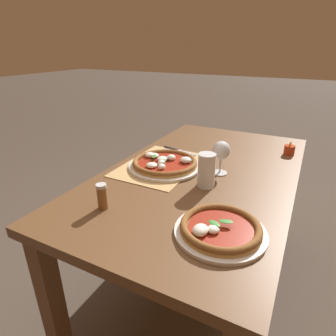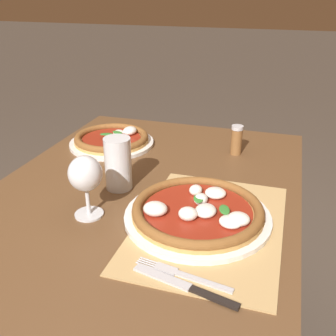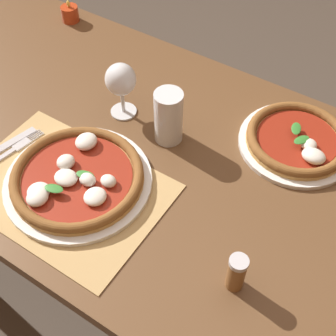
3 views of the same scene
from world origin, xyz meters
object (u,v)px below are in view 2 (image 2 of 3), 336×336
(pint_glass, at_px, (118,165))
(pizza_near, at_px, (198,212))
(wine_glass, at_px, (85,176))
(knife, at_px, (184,286))
(fork, at_px, (182,275))
(pizza_far, at_px, (112,139))
(pepper_shaker, at_px, (237,140))

(pint_glass, bearing_deg, pizza_near, -111.36)
(wine_glass, distance_m, knife, 0.35)
(wine_glass, xyz_separation_m, fork, (-0.15, -0.28, -0.10))
(pizza_far, bearing_deg, fork, -144.73)
(pizza_far, xyz_separation_m, knife, (-0.61, -0.43, -0.01))
(pizza_near, xyz_separation_m, wine_glass, (-0.06, 0.26, 0.08))
(wine_glass, relative_size, knife, 0.73)
(pizza_far, relative_size, fork, 1.45)
(pizza_near, relative_size, knife, 1.63)
(fork, bearing_deg, pizza_far, 35.27)
(pint_glass, bearing_deg, pizza_far, 27.99)
(pizza_far, bearing_deg, wine_glass, -162.47)
(wine_glass, bearing_deg, pint_glass, -4.80)
(pint_glass, xyz_separation_m, fork, (-0.30, -0.26, -0.06))
(pizza_far, relative_size, wine_glass, 1.87)
(pizza_near, distance_m, wine_glass, 0.28)
(pizza_near, xyz_separation_m, pepper_shaker, (0.43, -0.03, 0.03))
(fork, distance_m, knife, 0.03)
(knife, xyz_separation_m, pepper_shaker, (0.66, 0.00, 0.04))
(wine_glass, height_order, pepper_shaker, wine_glass)
(pizza_far, relative_size, pint_glass, 2.00)
(pizza_near, relative_size, pint_glass, 2.40)
(pizza_near, relative_size, wine_glass, 2.24)
(fork, bearing_deg, knife, -159.04)
(fork, distance_m, pepper_shaker, 0.63)
(pizza_near, xyz_separation_m, pizza_far, (0.38, 0.40, -0.00))
(fork, xyz_separation_m, pepper_shaker, (0.63, -0.01, 0.04))
(pizza_far, bearing_deg, pint_glass, -152.01)
(pizza_near, distance_m, knife, 0.24)
(wine_glass, bearing_deg, pizza_far, 17.53)
(pepper_shaker, bearing_deg, pizza_far, 96.27)
(pizza_far, height_order, pint_glass, pint_glass)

